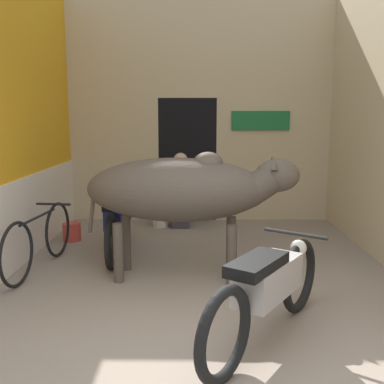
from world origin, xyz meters
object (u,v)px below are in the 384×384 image
Objects in this scene: cow at (184,190)px; motorcycle_near at (268,288)px; plastic_stool at (161,214)px; bicycle at (39,240)px; motorcycle_far at (118,219)px; shopkeeper_seated at (181,188)px; bucket at (72,232)px.

cow is 1.35× the size of motorcycle_near.
plastic_stool is (-1.13, 3.76, -0.24)m from motorcycle_near.
cow is 1.34× the size of bicycle.
cow reaches higher than bicycle.
plastic_stool is at bearing 71.19° from motorcycle_far.
motorcycle_near is 2.89m from motorcycle_far.
bicycle is 2.65m from shopkeeper_seated.
bicycle is at bearing -127.11° from shopkeeper_seated.
cow is at bearing -41.69° from bucket.
plastic_stool is at bearing 106.74° from motorcycle_near.
bucket is (-1.23, -0.82, -0.08)m from plastic_stool.
motorcycle_far is at bearing -119.55° from shopkeeper_seated.
bicycle is at bearing 172.03° from cow.
motorcycle_near is (0.70, -1.46, -0.54)m from cow.
motorcycle_near reaches higher than motorcycle_far.
motorcycle_near is 4.44× the size of plastic_stool.
bucket is at bearing 145.70° from motorcycle_far.
bicycle is 1.27m from bucket.
bicycle is at bearing -121.49° from plastic_stool.
shopkeeper_seated reaches higher than motorcycle_near.
motorcycle_far is (-0.89, 0.96, -0.54)m from cow.
cow is 1.70m from motorcycle_near.
cow is at bearing -46.98° from motorcycle_far.
bicycle is (-1.70, 0.24, -0.63)m from cow.
bicycle is at bearing -91.51° from bucket.
motorcycle_far reaches higher than bucket.
cow reaches higher than bucket.
motorcycle_far is at bearing 41.68° from bicycle.
motorcycle_near is 3.79m from bucket.
shopkeeper_seated is 4.63× the size of bucket.
shopkeeper_seated is 1.85m from bucket.
bucket is (-1.66, 1.48, -0.86)m from cow.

